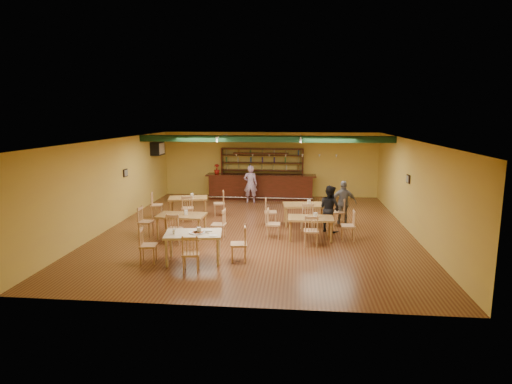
# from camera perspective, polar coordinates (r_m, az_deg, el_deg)

# --- Properties ---
(floor) EXTENTS (12.00, 12.00, 0.00)m
(floor) POSITION_cam_1_polar(r_m,az_deg,el_deg) (14.48, 0.25, -4.91)
(floor) COLOR #542B18
(floor) RESTS_ON ground
(ceiling_beam) EXTENTS (10.00, 0.30, 0.25)m
(ceiling_beam) POSITION_cam_1_polar(r_m,az_deg,el_deg) (16.79, 1.16, 7.12)
(ceiling_beam) COLOR black
(ceiling_beam) RESTS_ON ceiling
(track_rail_left) EXTENTS (0.05, 2.50, 0.05)m
(track_rail_left) POSITION_cam_1_polar(r_m,az_deg,el_deg) (17.61, -4.58, 7.47)
(track_rail_left) COLOR silver
(track_rail_left) RESTS_ON ceiling
(track_rail_right) EXTENTS (0.05, 2.50, 0.05)m
(track_rail_right) POSITION_cam_1_polar(r_m,az_deg,el_deg) (17.34, 5.98, 7.40)
(track_rail_right) COLOR silver
(track_rail_right) RESTS_ON ceiling
(ac_unit) EXTENTS (0.34, 0.70, 0.48)m
(ac_unit) POSITION_cam_1_polar(r_m,az_deg,el_deg) (19.17, -13.02, 5.70)
(ac_unit) COLOR silver
(ac_unit) RESTS_ON wall_left
(picture_left) EXTENTS (0.04, 0.34, 0.28)m
(picture_left) POSITION_cam_1_polar(r_m,az_deg,el_deg) (16.32, -17.06, 2.45)
(picture_left) COLOR black
(picture_left) RESTS_ON wall_left
(picture_right) EXTENTS (0.04, 0.34, 0.28)m
(picture_right) POSITION_cam_1_polar(r_m,az_deg,el_deg) (15.02, 19.69, 1.65)
(picture_right) COLOR black
(picture_right) RESTS_ON wall_right
(bar_counter) EXTENTS (4.95, 0.85, 1.13)m
(bar_counter) POSITION_cam_1_polar(r_m,az_deg,el_deg) (19.41, 0.66, 0.70)
(bar_counter) COLOR black
(bar_counter) RESTS_ON ground
(back_bar_hutch) EXTENTS (3.83, 0.40, 2.28)m
(back_bar_hutch) POSITION_cam_1_polar(r_m,az_deg,el_deg) (19.94, 0.82, 2.63)
(back_bar_hutch) COLOR black
(back_bar_hutch) RESTS_ON ground
(poinsettia) EXTENTS (0.32, 0.32, 0.45)m
(poinsettia) POSITION_cam_1_polar(r_m,az_deg,el_deg) (19.57, -5.26, 3.08)
(poinsettia) COLOR maroon
(poinsettia) RESTS_ON bar_counter
(dining_table_a) EXTENTS (1.59, 1.15, 0.72)m
(dining_table_a) POSITION_cam_1_polar(r_m,az_deg,el_deg) (16.39, -9.04, -1.95)
(dining_table_a) COLOR olive
(dining_table_a) RESTS_ON ground
(dining_table_b) EXTENTS (1.56, 1.03, 0.74)m
(dining_table_b) POSITION_cam_1_polar(r_m,az_deg,el_deg) (15.00, 6.49, -2.99)
(dining_table_b) COLOR olive
(dining_table_b) RESTS_ON ground
(dining_table_c) EXTENTS (1.50, 0.94, 0.73)m
(dining_table_c) POSITION_cam_1_polar(r_m,az_deg,el_deg) (13.59, -9.89, -4.49)
(dining_table_c) COLOR olive
(dining_table_c) RESTS_ON ground
(dining_table_d) EXTENTS (1.39, 0.84, 0.69)m
(dining_table_d) POSITION_cam_1_polar(r_m,az_deg,el_deg) (13.30, 7.27, -4.84)
(dining_table_d) COLOR olive
(dining_table_d) RESTS_ON ground
(near_table) EXTENTS (1.57, 1.14, 0.78)m
(near_table) POSITION_cam_1_polar(r_m,az_deg,el_deg) (11.35, -8.33, -7.31)
(near_table) COLOR beige
(near_table) RESTS_ON ground
(pizza_tray) EXTENTS (0.48, 0.48, 0.01)m
(pizza_tray) POSITION_cam_1_polar(r_m,az_deg,el_deg) (11.21, -7.87, -5.41)
(pizza_tray) COLOR silver
(pizza_tray) RESTS_ON near_table
(parmesan_shaker) EXTENTS (0.08, 0.08, 0.11)m
(parmesan_shaker) POSITION_cam_1_polar(r_m,az_deg,el_deg) (11.20, -10.91, -5.26)
(parmesan_shaker) COLOR #EAE5C6
(parmesan_shaker) RESTS_ON near_table
(napkin_stack) EXTENTS (0.22, 0.18, 0.03)m
(napkin_stack) POSITION_cam_1_polar(r_m,az_deg,el_deg) (11.35, -6.35, -5.14)
(napkin_stack) COLOR white
(napkin_stack) RESTS_ON near_table
(pizza_server) EXTENTS (0.32, 0.24, 0.00)m
(pizza_server) POSITION_cam_1_polar(r_m,az_deg,el_deg) (11.22, -7.03, -5.32)
(pizza_server) COLOR silver
(pizza_server) RESTS_ON pizza_tray
(side_plate) EXTENTS (0.25, 0.25, 0.01)m
(side_plate) POSITION_cam_1_polar(r_m,az_deg,el_deg) (10.92, -5.73, -5.80)
(side_plate) COLOR white
(side_plate) RESTS_ON near_table
(patron_bar) EXTENTS (0.61, 0.41, 1.64)m
(patron_bar) POSITION_cam_1_polar(r_m,az_deg,el_deg) (18.60, -0.75, 1.07)
(patron_bar) COLOR #804AA2
(patron_bar) RESTS_ON ground
(patron_right_a) EXTENTS (0.94, 0.95, 1.54)m
(patron_right_a) POSITION_cam_1_polar(r_m,az_deg,el_deg) (14.17, 9.81, -2.20)
(patron_right_a) COLOR black
(patron_right_a) RESTS_ON ground
(patron_right_b) EXTENTS (0.90, 0.38, 1.54)m
(patron_right_b) POSITION_cam_1_polar(r_m,az_deg,el_deg) (15.23, 11.62, -1.40)
(patron_right_b) COLOR slate
(patron_right_b) RESTS_ON ground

